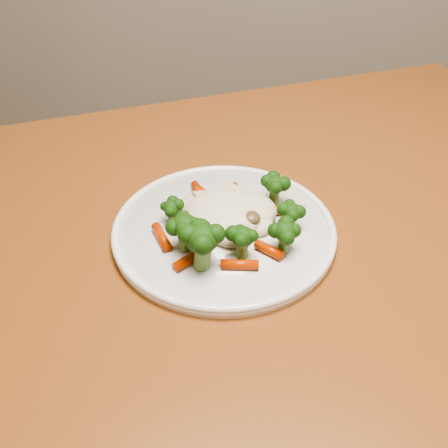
% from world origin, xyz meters
% --- Properties ---
extents(dining_table, '(1.49, 1.22, 0.75)m').
position_xyz_m(dining_table, '(0.07, 0.34, 0.66)').
color(dining_table, brown).
rests_on(dining_table, ground).
extents(plate, '(0.28, 0.28, 0.01)m').
position_xyz_m(plate, '(0.12, 0.40, 0.76)').
color(plate, white).
rests_on(plate, dining_table).
extents(meal, '(0.19, 0.19, 0.05)m').
position_xyz_m(meal, '(0.12, 0.39, 0.78)').
color(meal, beige).
rests_on(meal, plate).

